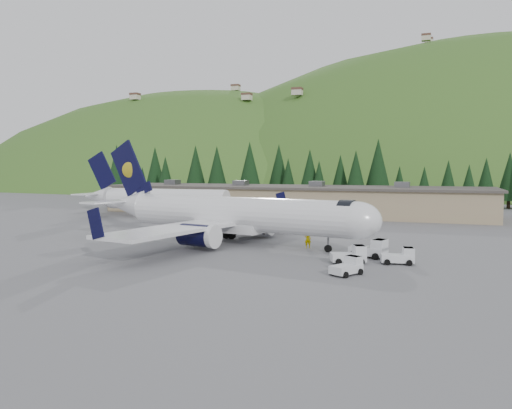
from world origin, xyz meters
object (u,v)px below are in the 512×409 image
object	(u,v)px
second_airliner	(152,198)
ramp_worker	(308,239)
baggage_tug_b	(371,249)
baggage_tug_a	(400,257)
terminal_building	(290,199)
airliner	(229,215)
baggage_tug_c	(348,267)
baggage_tug_d	(351,255)

from	to	relation	value
second_airliner	ramp_worker	world-z (taller)	second_airliner
second_airliner	baggage_tug_b	size ratio (longest dim) A/B	7.42
baggage_tug_a	terminal_building	world-z (taller)	terminal_building
airliner	baggage_tug_b	world-z (taller)	airliner
baggage_tug_c	baggage_tug_b	bearing A→B (deg)	24.64
second_airliner	baggage_tug_b	distance (m)	47.67
second_airliner	baggage_tug_a	world-z (taller)	second_airliner
airliner	baggage_tug_a	size ratio (longest dim) A/B	12.00
baggage_tug_c	terminal_building	bearing A→B (deg)	50.99
baggage_tug_c	baggage_tug_d	bearing A→B (deg)	36.43
airliner	baggage_tug_c	distance (m)	19.88
baggage_tug_a	ramp_worker	size ratio (longest dim) A/B	1.58
ramp_worker	baggage_tug_d	bearing A→B (deg)	102.60
airliner	terminal_building	xyz separation A→B (m)	(-3.97, 37.80, -0.60)
baggage_tug_a	ramp_worker	xyz separation A→B (m)	(-9.89, 5.74, 0.29)
airliner	baggage_tug_d	distance (m)	16.82
baggage_tug_a	baggage_tug_b	distance (m)	3.69
airliner	baggage_tug_b	distance (m)	16.87
terminal_building	baggage_tug_d	xyz separation A→B (m)	(18.92, -45.09, -1.90)
airliner	second_airliner	size ratio (longest dim) A/B	1.32
baggage_tug_b	baggage_tug_d	distance (m)	3.73
baggage_tug_a	terminal_building	distance (m)	49.68
baggage_tug_a	terminal_building	size ratio (longest dim) A/B	0.04
second_airliner	airliner	bearing A→B (deg)	-42.39
terminal_building	second_airliner	bearing A→B (deg)	-141.22
airliner	baggage_tug_d	bearing A→B (deg)	-15.01
airliner	baggage_tug_a	bearing A→B (deg)	-6.92
baggage_tug_a	baggage_tug_b	xyz separation A→B (m)	(-2.83, 2.37, 0.13)
baggage_tug_d	airliner	bearing A→B (deg)	131.31
baggage_tug_c	baggage_tug_d	world-z (taller)	baggage_tug_d
airliner	second_airliner	xyz separation A→B (m)	(-23.88, 21.80, 0.10)
baggage_tug_b	baggage_tug_a	bearing A→B (deg)	-23.51
baggage_tug_a	baggage_tug_d	size ratio (longest dim) A/B	0.90
baggage_tug_a	baggage_tug_d	xyz separation A→B (m)	(-4.14, -1.13, 0.05)
baggage_tug_b	baggage_tug_c	size ratio (longest dim) A/B	1.24
terminal_building	baggage_tug_d	world-z (taller)	terminal_building
baggage_tug_a	baggage_tug_b	bearing A→B (deg)	128.83
airliner	ramp_worker	size ratio (longest dim) A/B	18.96
ramp_worker	second_airliner	bearing A→B (deg)	-61.26
airliner	ramp_worker	world-z (taller)	airliner
second_airliner	terminal_building	size ratio (longest dim) A/B	0.39
baggage_tug_b	baggage_tug_c	distance (m)	8.38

